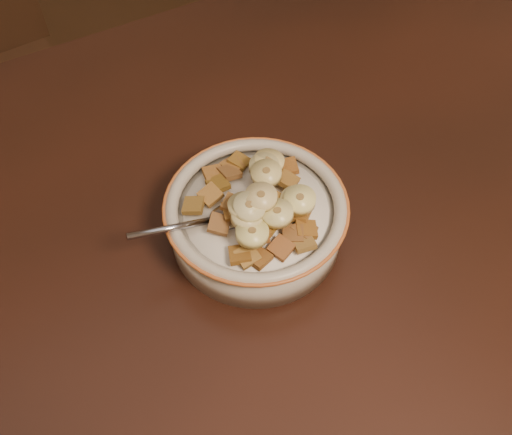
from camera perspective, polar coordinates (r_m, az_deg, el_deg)
table at (r=0.60m, az=-2.30°, el=-6.59°), size 1.41×0.91×0.04m
cereal_bowl at (r=0.59m, az=0.00°, el=-0.50°), size 0.18×0.18×0.04m
milk at (r=0.57m, az=0.00°, el=0.76°), size 0.15×0.15×0.00m
spoon at (r=0.56m, az=-2.67°, el=0.15°), size 0.05×0.04×0.01m
cereal_square_0 at (r=0.55m, az=1.97°, el=1.59°), size 0.03×0.03×0.01m
cereal_square_1 at (r=0.58m, az=3.17°, el=3.74°), size 0.03×0.03×0.01m
cereal_square_2 at (r=0.57m, az=-4.58°, el=2.28°), size 0.02×0.02×0.01m
cereal_square_3 at (r=0.57m, az=-6.27°, el=1.20°), size 0.03×0.03×0.01m
cereal_square_4 at (r=0.54m, az=0.10°, el=-1.91°), size 0.02×0.02×0.01m
cereal_square_5 at (r=0.58m, az=-3.82°, el=3.33°), size 0.02×0.02×0.01m
cereal_square_6 at (r=0.55m, az=-1.19°, el=0.64°), size 0.02×0.02×0.01m
cereal_square_7 at (r=0.54m, az=2.54°, el=-3.05°), size 0.03×0.03×0.01m
cereal_square_8 at (r=0.60m, az=-2.37°, el=5.19°), size 0.02×0.02×0.01m
cereal_square_9 at (r=0.60m, az=1.32°, el=4.97°), size 0.02×0.02×0.01m
cereal_square_10 at (r=0.55m, az=4.84°, el=-1.18°), size 0.03×0.03×0.01m
cereal_square_11 at (r=0.60m, az=-2.67°, el=4.52°), size 0.02×0.02×0.01m
cereal_square_12 at (r=0.54m, az=0.26°, el=-4.03°), size 0.03×0.03×0.01m
cereal_square_13 at (r=0.55m, az=5.04°, el=-1.18°), size 0.03×0.03×0.01m
cereal_square_14 at (r=0.56m, az=3.49°, el=0.86°), size 0.02×0.02×0.01m
cereal_square_15 at (r=0.55m, az=-3.69°, el=-0.66°), size 0.03×0.03×0.01m
cereal_square_16 at (r=0.55m, az=3.72°, el=-1.69°), size 0.03×0.03×0.01m
cereal_square_17 at (r=0.60m, az=-4.27°, el=4.39°), size 0.02×0.02×0.01m
cereal_square_18 at (r=0.55m, az=-2.30°, el=1.31°), size 0.03×0.03×0.01m
cereal_square_19 at (r=0.53m, az=-0.86°, el=-3.85°), size 0.02×0.02×0.01m
cereal_square_20 at (r=0.54m, az=0.83°, el=-1.14°), size 0.03×0.03×0.01m
cereal_square_21 at (r=0.56m, az=4.35°, el=0.38°), size 0.03×0.03×0.01m
cereal_square_22 at (r=0.61m, az=-1.68°, el=5.64°), size 0.03×0.03×0.01m
cereal_square_23 at (r=0.53m, az=-1.62°, el=-3.72°), size 0.03×0.03×0.01m
cereal_square_24 at (r=0.55m, az=1.21°, el=0.20°), size 0.03×0.03×0.01m
cereal_square_25 at (r=0.60m, az=3.20°, el=5.09°), size 0.03×0.03×0.01m
cereal_square_26 at (r=0.55m, az=-2.29°, el=0.78°), size 0.03×0.03×0.01m
cereal_square_27 at (r=0.54m, az=4.77°, el=-2.52°), size 0.02×0.02×0.01m
cereal_square_28 at (r=0.54m, az=0.47°, el=-1.10°), size 0.03×0.03×0.01m
banana_slice_0 at (r=0.58m, az=0.83°, el=5.08°), size 0.04×0.04×0.01m
banana_slice_1 at (r=0.54m, az=-1.20°, el=1.14°), size 0.03×0.03×0.01m
banana_slice_2 at (r=0.55m, az=4.40°, el=1.77°), size 0.04×0.04×0.01m
banana_slice_3 at (r=0.54m, az=-0.89°, el=0.09°), size 0.04×0.04×0.01m
banana_slice_4 at (r=0.54m, az=2.13°, el=0.41°), size 0.04×0.04×0.01m
banana_slice_5 at (r=0.53m, az=-0.38°, el=-1.59°), size 0.04×0.04×0.01m
banana_slice_6 at (r=0.55m, az=4.00°, el=1.65°), size 0.04×0.04×0.01m
banana_slice_7 at (r=0.54m, az=0.50°, el=2.04°), size 0.04×0.04×0.01m
banana_slice_8 at (r=0.53m, az=-0.67°, el=1.01°), size 0.04×0.04×0.02m
banana_slice_9 at (r=0.57m, az=1.04°, el=4.42°), size 0.04×0.04×0.01m
banana_slice_10 at (r=0.59m, az=1.32°, el=5.60°), size 0.04×0.04×0.01m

